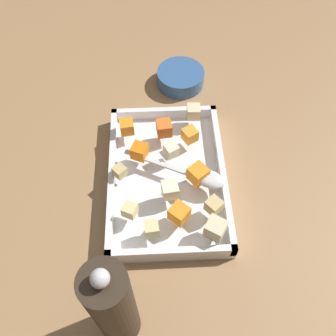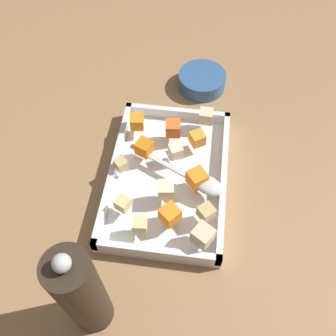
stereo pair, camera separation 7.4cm
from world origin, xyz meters
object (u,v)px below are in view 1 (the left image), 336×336
at_px(serving_spoon, 203,177).
at_px(small_prep_bowl, 181,78).
at_px(pepper_mill, 115,306).
at_px(baking_dish, 168,179).

xyz_separation_m(serving_spoon, small_prep_bowl, (0.32, 0.02, -0.03)).
xyz_separation_m(serving_spoon, pepper_mill, (-0.26, 0.16, 0.07)).
distance_m(baking_dish, small_prep_bowl, 0.30).
xyz_separation_m(pepper_mill, small_prep_bowl, (0.57, -0.14, -0.10)).
bearing_deg(pepper_mill, baking_dish, -17.71).
relative_size(pepper_mill, small_prep_bowl, 2.20).
relative_size(baking_dish, serving_spoon, 1.71).
distance_m(serving_spoon, small_prep_bowl, 0.32).
distance_m(pepper_mill, small_prep_bowl, 0.60).
height_order(baking_dish, pepper_mill, pepper_mill).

